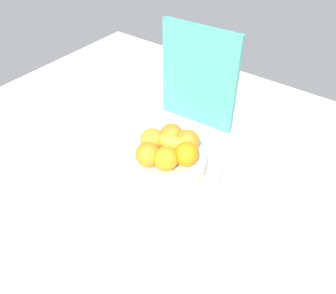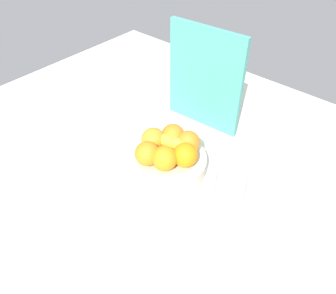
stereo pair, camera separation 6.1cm
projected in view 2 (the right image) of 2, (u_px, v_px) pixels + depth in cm
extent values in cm
cube|color=beige|center=(177.00, 174.00, 110.97)|extent=(180.00, 140.00, 3.00)
cylinder|color=beige|center=(168.00, 163.00, 108.50)|extent=(23.88, 23.88, 5.46)
sphere|color=orange|center=(166.00, 159.00, 100.52)|extent=(7.46, 7.46, 7.46)
sphere|color=orange|center=(185.00, 155.00, 101.78)|extent=(7.46, 7.46, 7.46)
sphere|color=orange|center=(188.00, 142.00, 106.15)|extent=(7.46, 7.46, 7.46)
sphere|color=orange|center=(173.00, 136.00, 108.71)|extent=(7.46, 7.46, 7.46)
sphere|color=orange|center=(153.00, 139.00, 107.25)|extent=(7.46, 7.46, 7.46)
sphere|color=orange|center=(147.00, 154.00, 102.29)|extent=(7.46, 7.46, 7.46)
ellipsoid|color=yellow|center=(174.00, 147.00, 107.29)|extent=(17.31, 5.65, 4.00)
ellipsoid|color=yellow|center=(171.00, 142.00, 105.40)|extent=(17.46, 8.10, 4.00)
cube|color=teal|center=(205.00, 79.00, 117.88)|extent=(28.06, 3.70, 36.00)
cylinder|color=#B8B5BE|center=(229.00, 196.00, 90.05)|extent=(8.02, 8.02, 17.99)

